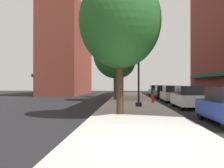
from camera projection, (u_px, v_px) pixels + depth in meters
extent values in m
plane|color=black|center=(171.00, 102.00, 24.91)|extent=(90.00, 90.00, 0.00)
cube|color=#B7B2A8|center=(131.00, 101.00, 26.13)|extent=(4.80, 50.00, 0.12)
cube|color=brown|center=(68.00, 51.00, 44.74)|extent=(6.00, 18.00, 15.59)
cube|color=#144C38|center=(50.00, 77.00, 44.92)|extent=(0.90, 15.30, 0.50)
cylinder|color=black|center=(139.00, 104.00, 18.56)|extent=(0.48, 0.48, 0.30)
cylinder|color=black|center=(139.00, 68.00, 18.56)|extent=(0.14, 0.14, 5.20)
sphere|color=silver|center=(139.00, 31.00, 18.57)|extent=(0.44, 0.44, 0.44)
cylinder|color=red|center=(153.00, 99.00, 22.31)|extent=(0.26, 0.26, 0.62)
sphere|color=red|center=(153.00, 95.00, 22.31)|extent=(0.24, 0.24, 0.24)
cylinder|color=red|center=(154.00, 98.00, 22.30)|extent=(0.12, 0.10, 0.10)
cylinder|color=slate|center=(153.00, 96.00, 23.63)|extent=(0.06, 0.06, 1.05)
cube|color=#33383D|center=(153.00, 89.00, 23.63)|extent=(0.14, 0.09, 0.26)
cylinder|color=#422D1E|center=(120.00, 84.00, 33.89)|extent=(0.40, 0.40, 3.40)
ellipsoid|color=#387F33|center=(120.00, 60.00, 33.90)|extent=(4.20, 4.20, 4.83)
cylinder|color=#422D1E|center=(120.00, 83.00, 13.81)|extent=(0.40, 0.40, 3.46)
ellipsoid|color=#235B23|center=(120.00, 21.00, 13.82)|extent=(4.57, 4.57, 5.25)
cylinder|color=#4C3823|center=(115.00, 84.00, 27.42)|extent=(0.40, 0.40, 3.31)
ellipsoid|color=#235B23|center=(115.00, 53.00, 27.43)|extent=(4.93, 4.93, 5.67)
cylinder|color=black|center=(201.00, 113.00, 12.57)|extent=(0.22, 0.64, 0.64)
cylinder|color=black|center=(173.00, 102.00, 19.93)|extent=(0.22, 0.64, 0.64)
cylinder|color=black|center=(193.00, 103.00, 19.84)|extent=(0.22, 0.64, 0.64)
cylinder|color=black|center=(182.00, 106.00, 16.74)|extent=(0.22, 0.64, 0.64)
cylinder|color=black|center=(206.00, 106.00, 16.65)|extent=(0.22, 0.64, 0.64)
cube|color=silver|center=(188.00, 100.00, 18.29)|extent=(1.80, 4.30, 0.76)
cube|color=black|center=(188.00, 90.00, 18.14)|extent=(1.56, 2.20, 0.64)
cylinder|color=black|center=(162.00, 98.00, 26.43)|extent=(0.22, 0.64, 0.64)
cylinder|color=black|center=(176.00, 98.00, 26.34)|extent=(0.22, 0.64, 0.64)
cylinder|color=black|center=(166.00, 100.00, 23.23)|extent=(0.22, 0.64, 0.64)
cylinder|color=black|center=(183.00, 100.00, 23.14)|extent=(0.22, 0.64, 0.64)
cube|color=#B2B2BA|center=(172.00, 96.00, 24.79)|extent=(1.80, 4.30, 0.76)
cube|color=black|center=(172.00, 89.00, 24.64)|extent=(1.56, 2.20, 0.64)
cylinder|color=black|center=(155.00, 95.00, 32.95)|extent=(0.22, 0.64, 0.64)
cylinder|color=black|center=(166.00, 95.00, 32.86)|extent=(0.22, 0.64, 0.64)
cylinder|color=black|center=(158.00, 97.00, 29.75)|extent=(0.22, 0.64, 0.64)
cylinder|color=black|center=(171.00, 97.00, 29.66)|extent=(0.22, 0.64, 0.64)
cube|color=black|center=(162.00, 93.00, 31.31)|extent=(1.80, 4.30, 0.76)
cube|color=black|center=(162.00, 88.00, 31.16)|extent=(1.56, 2.20, 0.64)
cylinder|color=black|center=(150.00, 94.00, 39.79)|extent=(0.22, 0.64, 0.64)
cylinder|color=black|center=(159.00, 94.00, 39.70)|extent=(0.22, 0.64, 0.64)
cylinder|color=black|center=(152.00, 94.00, 36.60)|extent=(0.22, 0.64, 0.64)
cylinder|color=black|center=(162.00, 94.00, 36.51)|extent=(0.22, 0.64, 0.64)
cube|color=#196638|center=(156.00, 92.00, 38.15)|extent=(1.80, 4.30, 0.76)
cube|color=black|center=(156.00, 87.00, 38.00)|extent=(1.56, 2.20, 0.64)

